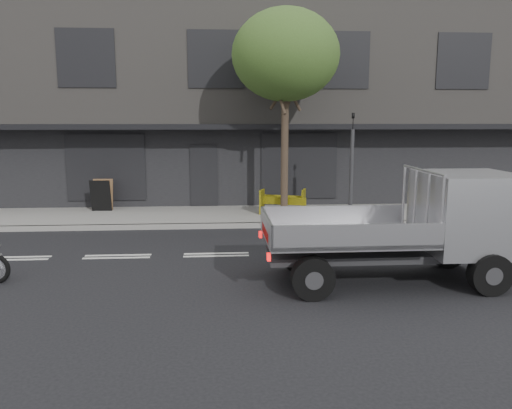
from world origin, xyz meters
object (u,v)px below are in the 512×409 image
object	(u,v)px
street_tree	(286,56)
traffic_light_pole	(351,173)
sandwich_board	(101,196)
flatbed_ute	(445,217)
construction_barrier	(284,202)

from	to	relation	value
street_tree	traffic_light_pole	xyz separation A→B (m)	(2.00, -0.85, -3.63)
street_tree	sandwich_board	bearing A→B (deg)	168.81
flatbed_ute	sandwich_board	distance (m)	11.66
flatbed_ute	construction_barrier	bearing A→B (deg)	109.67
flatbed_ute	street_tree	bearing A→B (deg)	110.47
street_tree	traffic_light_pole	distance (m)	4.23
street_tree	flatbed_ute	xyz separation A→B (m)	(2.47, -6.49, -3.95)
traffic_light_pole	flatbed_ute	xyz separation A→B (m)	(0.47, -5.64, -0.32)
flatbed_ute	sandwich_board	xyz separation A→B (m)	(-8.71, 7.72, -0.63)
traffic_light_pole	sandwich_board	world-z (taller)	traffic_light_pole
flatbed_ute	sandwich_board	size ratio (longest dim) A/B	4.63
street_tree	flatbed_ute	world-z (taller)	street_tree
traffic_light_pole	construction_barrier	distance (m)	2.51
street_tree	sandwich_board	xyz separation A→B (m)	(-6.24, 1.23, -4.58)
sandwich_board	flatbed_ute	bearing A→B (deg)	-39.46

